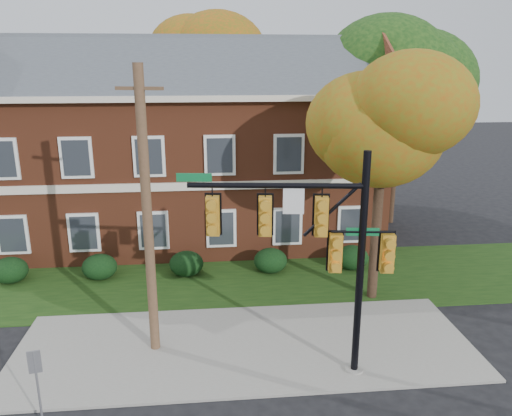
{
  "coord_description": "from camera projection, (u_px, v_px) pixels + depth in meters",
  "views": [
    {
      "loc": [
        -1.01,
        -12.61,
        8.43
      ],
      "look_at": [
        0.53,
        3.0,
        3.91
      ],
      "focal_mm": 35.0,
      "sensor_mm": 36.0,
      "label": 1
    }
  ],
  "objects": [
    {
      "name": "ground",
      "position": [
        248.0,
        366.0,
        14.49
      ],
      "size": [
        120.0,
        120.0,
        0.0
      ],
      "primitive_type": "plane",
      "color": "black",
      "rests_on": "ground"
    },
    {
      "name": "sidewalk",
      "position": [
        245.0,
        346.0,
        15.43
      ],
      "size": [
        14.0,
        5.0,
        0.08
      ],
      "primitive_type": "cube",
      "color": "gray",
      "rests_on": "ground"
    },
    {
      "name": "grass_strip",
      "position": [
        236.0,
        280.0,
        20.22
      ],
      "size": [
        30.0,
        6.0,
        0.04
      ],
      "primitive_type": "cube",
      "color": "#193811",
      "rests_on": "ground"
    },
    {
      "name": "apartment_building",
      "position": [
        187.0,
        138.0,
        24.35
      ],
      "size": [
        18.8,
        8.8,
        9.74
      ],
      "color": "brown",
      "rests_on": "ground"
    },
    {
      "name": "hedge_far_left",
      "position": [
        10.0,
        270.0,
        19.9
      ],
      "size": [
        1.4,
        1.26,
        1.05
      ],
      "primitive_type": "ellipsoid",
      "color": "black",
      "rests_on": "ground"
    },
    {
      "name": "hedge_left",
      "position": [
        100.0,
        267.0,
        20.23
      ],
      "size": [
        1.4,
        1.26,
        1.05
      ],
      "primitive_type": "ellipsoid",
      "color": "black",
      "rests_on": "ground"
    },
    {
      "name": "hedge_center",
      "position": [
        186.0,
        264.0,
        20.56
      ],
      "size": [
        1.4,
        1.26,
        1.05
      ],
      "primitive_type": "ellipsoid",
      "color": "black",
      "rests_on": "ground"
    },
    {
      "name": "hedge_right",
      "position": [
        270.0,
        261.0,
        20.89
      ],
      "size": [
        1.4,
        1.26,
        1.05
      ],
      "primitive_type": "ellipsoid",
      "color": "black",
      "rests_on": "ground"
    },
    {
      "name": "hedge_far_right",
      "position": [
        352.0,
        258.0,
        21.22
      ],
      "size": [
        1.4,
        1.26,
        1.05
      ],
      "primitive_type": "ellipsoid",
      "color": "black",
      "rests_on": "ground"
    },
    {
      "name": "tree_near_right",
      "position": [
        392.0,
        119.0,
        16.83
      ],
      "size": [
        4.5,
        4.25,
        8.58
      ],
      "color": "black",
      "rests_on": "ground"
    },
    {
      "name": "tree_right_rear",
      "position": [
        409.0,
        71.0,
        25.37
      ],
      "size": [
        6.3,
        5.95,
        10.62
      ],
      "color": "black",
      "rests_on": "ground"
    },
    {
      "name": "tree_far_rear",
      "position": [
        211.0,
        58.0,
        30.91
      ],
      "size": [
        6.84,
        6.46,
        11.52
      ],
      "color": "black",
      "rests_on": "ground"
    },
    {
      "name": "traffic_signal",
      "position": [
        318.0,
        242.0,
        13.1
      ],
      "size": [
        5.68,
        0.89,
        6.37
      ],
      "rotation": [
        0.0,
        0.0,
        -0.12
      ],
      "color": "gray",
      "rests_on": "ground"
    },
    {
      "name": "utility_pole",
      "position": [
        147.0,
        216.0,
        14.13
      ],
      "size": [
        1.3,
        0.4,
        8.49
      ],
      "rotation": [
        0.0,
        0.0,
        -0.24
      ],
      "color": "brown",
      "rests_on": "ground"
    },
    {
      "name": "sign_post",
      "position": [
        36.0,
        376.0,
        11.7
      ],
      "size": [
        0.3,
        0.09,
        2.06
      ],
      "rotation": [
        0.0,
        0.0,
        0.2
      ],
      "color": "slate",
      "rests_on": "ground"
    }
  ]
}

